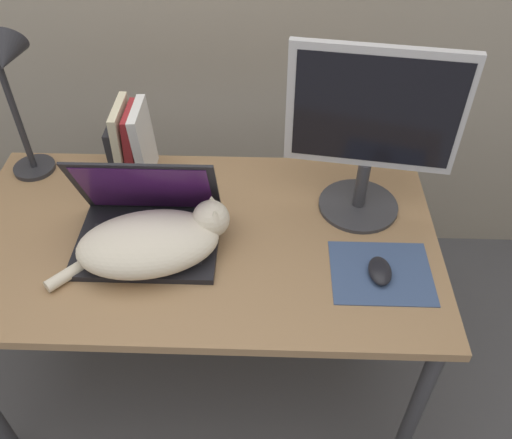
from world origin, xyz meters
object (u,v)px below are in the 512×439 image
at_px(laptop, 147,226).
at_px(desk_lamp, 12,82).
at_px(book_row, 131,144).
at_px(cat, 154,241).
at_px(external_monitor, 371,129).
at_px(computer_mouse, 380,271).

height_order(laptop, desk_lamp, desk_lamp).
xyz_separation_m(book_row, desk_lamp, (-0.29, -0.02, 0.22)).
bearing_deg(cat, desk_lamp, 140.72).
relative_size(laptop, external_monitor, 0.76).
bearing_deg(laptop, book_row, 108.00).
bearing_deg(computer_mouse, desk_lamp, 159.10).
distance_m(book_row, desk_lamp, 0.36).
bearing_deg(desk_lamp, computer_mouse, -20.90).
bearing_deg(laptop, computer_mouse, -10.39).
xyz_separation_m(cat, desk_lamp, (-0.42, 0.34, 0.27)).
relative_size(laptop, computer_mouse, 3.94).
relative_size(cat, desk_lamp, 0.95).
distance_m(cat, computer_mouse, 0.59).
relative_size(external_monitor, computer_mouse, 5.15).
height_order(external_monitor, computer_mouse, external_monitor).
relative_size(book_row, desk_lamp, 0.50).
bearing_deg(laptop, cat, -66.12).
xyz_separation_m(cat, book_row, (-0.13, 0.36, 0.05)).
distance_m(laptop, cat, 0.08).
distance_m(cat, external_monitor, 0.64).
bearing_deg(computer_mouse, external_monitor, 95.81).
bearing_deg(external_monitor, laptop, -165.72).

